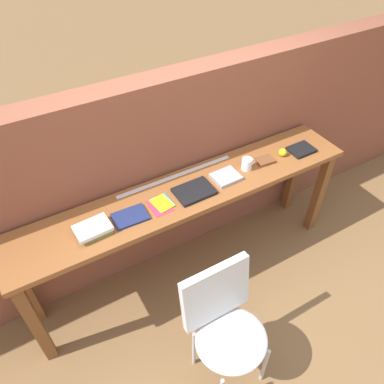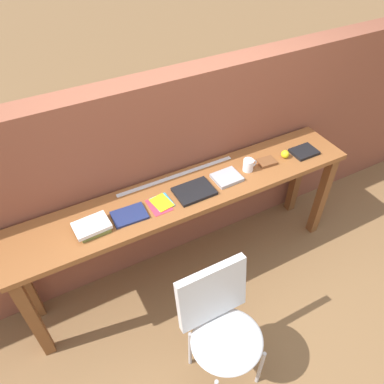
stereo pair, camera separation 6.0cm
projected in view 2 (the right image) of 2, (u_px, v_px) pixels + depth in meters
The scene contains 14 objects.
ground_plane at pixel (207, 294), 2.95m from camera, with size 40.00×40.00×0.00m, color brown.
brick_wall_back at pixel (168, 173), 2.84m from camera, with size 6.00×0.20×1.57m, color brown.
sideboard at pixel (189, 204), 2.65m from camera, with size 2.50×0.44×0.88m.
chair_white_moulded at pixel (222, 325), 2.21m from camera, with size 0.44×0.45×0.89m.
book_stack_leftmost at pixel (92, 227), 2.27m from camera, with size 0.22×0.16×0.05m.
magazine_cycling at pixel (129, 215), 2.36m from camera, with size 0.22×0.15×0.02m, color navy.
pamphlet_pile_colourful at pixel (161, 203), 2.45m from camera, with size 0.16×0.18×0.01m.
book_open_centre at pixel (194, 191), 2.52m from camera, with size 0.26×0.19×0.02m, color black.
book_grey_hardcover at pixel (227, 178), 2.63m from camera, with size 0.19×0.16×0.03m, color #9E9EA3.
mug at pixel (249, 165), 2.68m from camera, with size 0.11×0.08×0.09m.
leather_journal_brown at pixel (267, 162), 2.76m from camera, with size 0.13×0.10×0.02m, color brown.
sports_ball_small at pixel (285, 154), 2.79m from camera, with size 0.06×0.06×0.06m, color yellow.
book_repair_rightmost at pixel (304, 152), 2.85m from camera, with size 0.19×0.15×0.02m, color black.
ruler_metal_back_edge at pixel (177, 176), 2.66m from camera, with size 0.90×0.03×0.00m, color silver.
Camera 2 is at (-0.87, -1.37, 2.60)m, focal length 35.00 mm.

